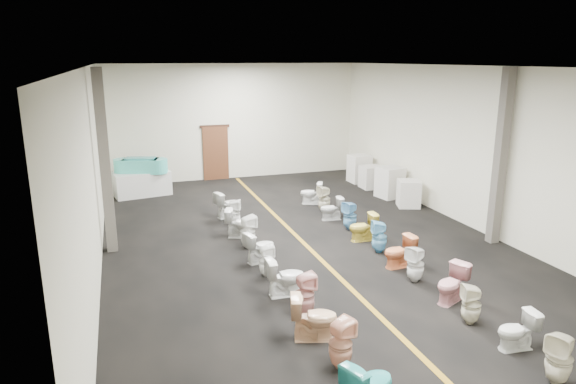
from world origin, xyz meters
name	(u,v)px	position (x,y,z in m)	size (l,w,h in m)	color
floor	(303,243)	(0.00, 0.00, 0.00)	(16.00, 16.00, 0.00)	black
ceiling	(305,66)	(0.00, 0.00, 4.50)	(16.00, 16.00, 0.00)	black
wall_back	(234,122)	(0.00, 8.00, 2.25)	(10.00, 10.00, 0.00)	beige
wall_front	(558,291)	(0.00, -8.00, 2.25)	(10.00, 10.00, 0.00)	beige
wall_left	(92,172)	(-5.00, 0.00, 2.25)	(16.00, 16.00, 0.00)	beige
wall_right	(471,148)	(5.00, 0.00, 2.25)	(16.00, 16.00, 0.00)	beige
aisle_stripe	(303,242)	(0.00, 0.00, 0.00)	(0.12, 15.60, 0.01)	#986C16
back_door	(216,153)	(-0.80, 7.94, 1.05)	(1.00, 0.10, 2.10)	#562D19
door_frame	(215,126)	(-0.80, 7.95, 2.12)	(1.15, 0.08, 0.10)	#331C11
column_left	(105,163)	(-4.75, 1.00, 2.25)	(0.25, 0.25, 4.50)	#59544C
column_right	(501,158)	(4.75, -1.50, 2.25)	(0.25, 0.25, 4.50)	#59544C
display_table	(142,184)	(-3.74, 6.33, 0.42)	(1.88, 0.94, 0.84)	silver
bathtub	(141,165)	(-3.74, 6.33, 1.07)	(1.81, 1.00, 0.55)	#44C6B8
appliance_crate_a	(409,194)	(4.40, 2.10, 0.44)	(0.68, 0.68, 0.87)	silver
appliance_crate_b	(390,182)	(4.40, 3.34, 0.53)	(0.77, 0.77, 1.06)	silver
appliance_crate_c	(371,177)	(4.40, 4.73, 0.41)	(0.73, 0.73, 0.82)	silver
appliance_crate_d	(359,169)	(4.40, 5.73, 0.53)	(0.74, 0.74, 1.06)	white
toilet_left_1	(341,344)	(-1.37, -5.46, 0.41)	(0.37, 0.38, 0.82)	#E7A484
toilet_left_2	(314,317)	(-1.46, -4.53, 0.41)	(0.45, 0.80, 0.81)	#E1AF85
toilet_left_3	(305,294)	(-1.31, -3.67, 0.42)	(0.38, 0.38, 0.83)	#D0908B
toilet_left_4	(285,277)	(-1.40, -2.77, 0.40)	(0.45, 0.79, 0.80)	white
toilet_left_5	(266,261)	(-1.51, -1.74, 0.36)	(0.33, 0.33, 0.72)	white
toilet_left_6	(260,247)	(-1.42, -0.90, 0.37)	(0.42, 0.73, 0.75)	silver
toilet_left_7	(248,232)	(-1.46, 0.10, 0.43)	(0.38, 0.39, 0.85)	white
toilet_left_8	(240,223)	(-1.47, 0.95, 0.39)	(0.44, 0.77, 0.79)	white
toilet_left_9	(234,213)	(-1.42, 1.89, 0.39)	(0.35, 0.36, 0.79)	white
toilet_left_10	(228,204)	(-1.40, 2.83, 0.40)	(0.45, 0.79, 0.80)	silver
toilet_right_0	(559,358)	(1.51, -6.84, 0.42)	(0.38, 0.39, 0.84)	beige
toilet_right_1	(517,331)	(1.61, -5.89, 0.34)	(0.38, 0.66, 0.68)	white
toilet_right_2	(471,304)	(1.44, -4.94, 0.38)	(0.34, 0.35, 0.76)	beige
toilet_right_3	(452,284)	(1.62, -4.09, 0.38)	(0.43, 0.75, 0.77)	pink
toilet_right_4	(416,264)	(1.46, -3.04, 0.40)	(0.36, 0.37, 0.81)	white
toilet_right_5	(399,252)	(1.54, -2.22, 0.38)	(0.42, 0.74, 0.75)	#E47E48
toilet_right_6	(379,237)	(1.55, -1.25, 0.41)	(0.37, 0.38, 0.82)	#6FBBE0
toilet_right_7	(363,227)	(1.54, -0.35, 0.37)	(0.42, 0.73, 0.75)	gold
toilet_right_8	(350,216)	(1.60, 0.57, 0.41)	(0.37, 0.38, 0.83)	#65A7D5
toilet_right_9	(331,209)	(1.47, 1.59, 0.34)	(0.39, 0.68, 0.69)	silver
toilet_right_10	(324,199)	(1.58, 2.43, 0.42)	(0.37, 0.38, 0.83)	beige
toilet_right_11	(311,193)	(1.52, 3.39, 0.37)	(0.41, 0.72, 0.74)	white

